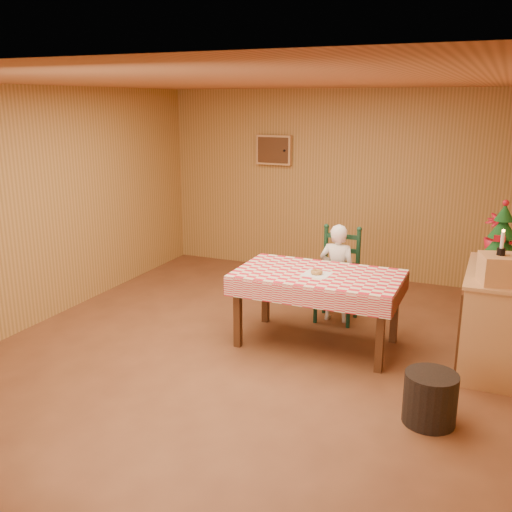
{
  "coord_description": "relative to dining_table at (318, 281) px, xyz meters",
  "views": [
    {
      "loc": [
        2.16,
        -4.8,
        2.44
      ],
      "look_at": [
        0.0,
        0.2,
        0.95
      ],
      "focal_mm": 40.0,
      "sensor_mm": 36.0,
      "label": 1
    }
  ],
  "objects": [
    {
      "name": "flower_arrangement",
      "position": [
        1.6,
        0.76,
        0.46
      ],
      "size": [
        0.28,
        0.28,
        0.43
      ],
      "primitive_type": "imported",
      "rotation": [
        0.0,
        0.0,
        -0.17
      ],
      "color": "maroon",
      "rests_on": "shelf_unit"
    },
    {
      "name": "ladder_chair",
      "position": [
        0.0,
        0.79,
        -0.18
      ],
      "size": [
        0.44,
        0.4,
        1.08
      ],
      "color": "#10311C",
      "rests_on": "ground"
    },
    {
      "name": "dining_table",
      "position": [
        0.0,
        0.0,
        0.0
      ],
      "size": [
        1.66,
        0.96,
        0.77
      ],
      "color": "#4F2B15",
      "rests_on": "ground"
    },
    {
      "name": "storage_bin",
      "position": [
        1.26,
        -1.08,
        -0.48
      ],
      "size": [
        0.42,
        0.42,
        0.41
      ],
      "primitive_type": "cylinder",
      "rotation": [
        0.0,
        0.0,
        -0.03
      ],
      "color": "black",
      "rests_on": "ground"
    },
    {
      "name": "seated_child",
      "position": [
        -0.0,
        0.73,
        -0.13
      ],
      "size": [
        0.41,
        0.27,
        1.12
      ],
      "primitive_type": "imported",
      "rotation": [
        0.0,
        0.0,
        3.14
      ],
      "color": "white",
      "rests_on": "ground"
    },
    {
      "name": "donut",
      "position": [
        -0.0,
        -0.05,
        0.11
      ],
      "size": [
        0.14,
        0.14,
        0.04
      ],
      "primitive_type": "torus",
      "rotation": [
        0.0,
        0.0,
        -0.18
      ],
      "color": "#B58341",
      "rests_on": "napkin"
    },
    {
      "name": "shelf_unit",
      "position": [
        1.64,
        0.21,
        -0.22
      ],
      "size": [
        0.54,
        1.24,
        0.93
      ],
      "color": "tan",
      "rests_on": "ground"
    },
    {
      "name": "candle_set",
      "position": [
        1.65,
        -0.19,
        0.56
      ],
      "size": [
        0.07,
        0.07,
        0.22
      ],
      "color": "black",
      "rests_on": "crate"
    },
    {
      "name": "cabin_walls",
      "position": [
        -0.57,
        0.07,
        1.14
      ],
      "size": [
        5.1,
        6.05,
        2.65
      ],
      "color": "#AF7E3F",
      "rests_on": "ground"
    },
    {
      "name": "napkin",
      "position": [
        -0.0,
        -0.05,
        0.08
      ],
      "size": [
        0.28,
        0.28,
        0.0
      ],
      "primitive_type": "cube",
      "rotation": [
        0.0,
        0.0,
        -0.09
      ],
      "color": "white",
      "rests_on": "dining_table"
    },
    {
      "name": "christmas_tree",
      "position": [
        1.65,
        0.46,
        0.52
      ],
      "size": [
        0.34,
        0.34,
        0.62
      ],
      "color": "#4F2B15",
      "rests_on": "shelf_unit"
    },
    {
      "name": "crate",
      "position": [
        1.65,
        -0.19,
        0.37
      ],
      "size": [
        0.37,
        0.37,
        0.25
      ],
      "primitive_type": "cube",
      "rotation": [
        0.0,
        0.0,
        0.28
      ],
      "color": "tan",
      "rests_on": "shelf_unit"
    },
    {
      "name": "ground",
      "position": [
        -0.57,
        -0.46,
        -0.69
      ],
      "size": [
        6.0,
        6.0,
        0.0
      ],
      "primitive_type": "plane",
      "color": "brown",
      "rests_on": "ground"
    }
  ]
}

